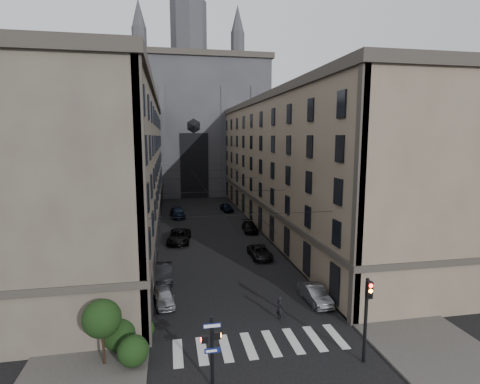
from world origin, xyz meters
TOP-DOWN VIEW (x-y plane):
  - sidewalk_left at (-10.50, 36.00)m, footprint 7.00×80.00m
  - sidewalk_right at (10.50, 36.00)m, footprint 7.00×80.00m
  - zebra_crossing at (0.00, 5.00)m, footprint 11.00×3.20m
  - building_left at (-13.44, 36.00)m, footprint 13.60×60.60m
  - building_right at (13.44, 36.00)m, footprint 13.60×60.60m
  - gothic_tower at (0.00, 74.96)m, footprint 35.00×23.00m
  - pedestrian_signal_left at (-3.51, 1.50)m, footprint 1.02×0.38m
  - traffic_light_right at (5.60, 1.92)m, footprint 0.34×0.50m
  - shrub_cluster at (-8.72, 5.01)m, footprint 3.90×4.40m
  - tram_wires at (0.00, 35.63)m, footprint 14.00×60.00m
  - car_left_near at (-6.10, 12.13)m, footprint 1.91×3.88m
  - car_left_midnear at (-6.20, 17.34)m, footprint 1.65×4.47m
  - car_left_midfar at (-4.41, 29.63)m, footprint 3.36×6.09m
  - car_left_far at (-4.20, 44.90)m, footprint 2.56×5.58m
  - car_right_near at (5.84, 10.15)m, footprint 1.67×4.23m
  - car_right_midnear at (4.20, 21.97)m, footprint 2.16×4.65m
  - car_right_midfar at (5.53, 33.38)m, footprint 2.19×4.77m
  - car_right_far at (4.57, 48.32)m, footprint 2.20×4.35m
  - pedestrian at (2.23, 8.00)m, footprint 0.63×0.75m

SIDE VIEW (x-z plane):
  - zebra_crossing at x=0.00m, z-range 0.00..0.01m
  - sidewalk_left at x=-10.50m, z-range 0.00..0.15m
  - sidewalk_right at x=10.50m, z-range 0.00..0.15m
  - car_left_near at x=-6.10m, z-range 0.00..1.27m
  - car_right_midnear at x=4.20m, z-range 0.00..1.29m
  - car_right_midfar at x=5.53m, z-range 0.00..1.35m
  - car_right_near at x=5.84m, z-range 0.00..1.37m
  - car_right_far at x=4.57m, z-range 0.00..1.42m
  - car_left_midnear at x=-6.20m, z-range 0.00..1.46m
  - car_left_far at x=-4.20m, z-range 0.00..1.58m
  - car_left_midfar at x=-4.41m, z-range 0.00..1.62m
  - pedestrian at x=2.23m, z-range 0.00..1.76m
  - shrub_cluster at x=-8.72m, z-range -0.15..3.75m
  - pedestrian_signal_left at x=-3.51m, z-range 0.32..4.32m
  - traffic_light_right at x=5.60m, z-range 0.69..5.89m
  - tram_wires at x=0.00m, z-range 7.03..7.46m
  - building_left at x=-13.44m, z-range -0.08..18.77m
  - building_right at x=13.44m, z-range -0.08..18.77m
  - gothic_tower at x=0.00m, z-range -11.20..46.80m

